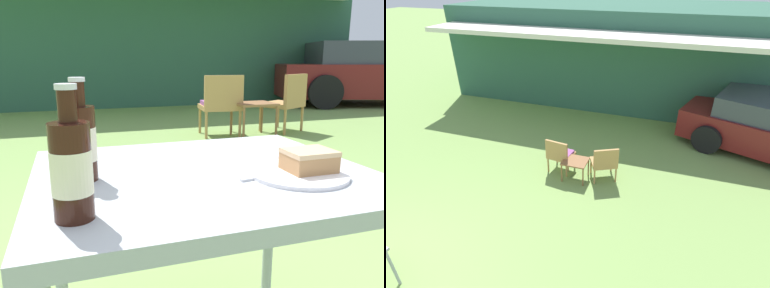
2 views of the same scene
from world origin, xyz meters
TOP-DOWN VIEW (x-y plane):
  - cabin_building at (1.35, 9.09)m, footprint 9.78×5.65m
  - parked_car at (6.05, 5.96)m, footprint 4.54×3.17m
  - wicker_chair_cushioned at (1.54, 3.60)m, footprint 0.56×0.51m
  - wicker_chair_plain at (2.52, 3.59)m, footprint 0.65×0.62m
  - garden_side_table at (1.94, 3.45)m, footprint 0.51×0.44m
  - patio_table at (0.00, 0.00)m, footprint 0.87×0.72m
  - cake_on_plate at (0.23, -0.11)m, footprint 0.25×0.25m
  - cola_bottle_near at (-0.31, 0.02)m, footprint 0.07×0.07m
  - cola_bottle_far at (-0.33, -0.21)m, footprint 0.07×0.07m
  - fork at (0.14, -0.10)m, footprint 0.18×0.04m

SIDE VIEW (x-z plane):
  - garden_side_table at x=1.94m, z-range 0.17..0.61m
  - wicker_chair_cushioned at x=1.54m, z-range 0.05..0.84m
  - wicker_chair_plain at x=2.52m, z-range 0.05..0.85m
  - patio_table at x=0.00m, z-range 0.28..0.99m
  - parked_car at x=6.05m, z-range -0.01..1.34m
  - fork at x=0.14m, z-range 0.71..0.72m
  - cake_on_plate at x=0.23m, z-range 0.70..0.76m
  - cola_bottle_near at x=-0.31m, z-range 0.68..0.93m
  - cola_bottle_far at x=-0.33m, z-range 0.68..0.93m
  - cabin_building at x=1.35m, z-range 0.01..2.93m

